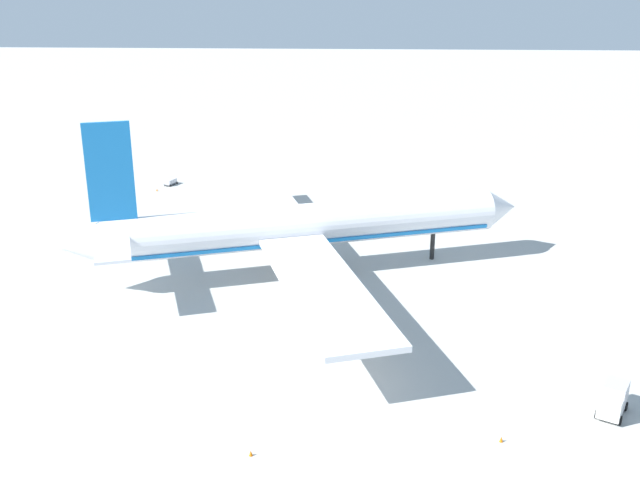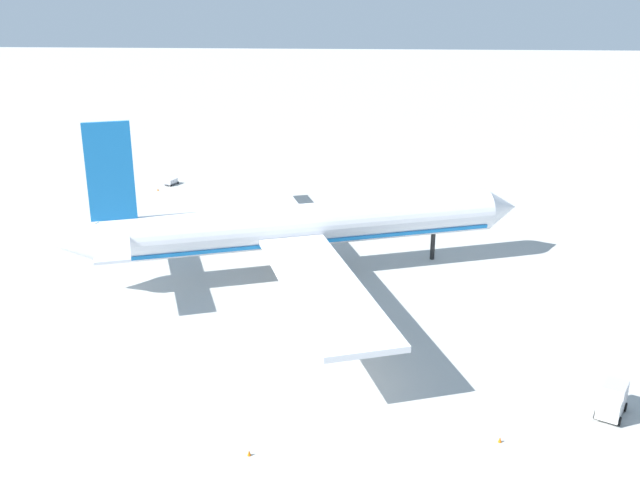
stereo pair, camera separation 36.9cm
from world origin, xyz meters
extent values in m
plane|color=#B2B2AD|center=(0.00, 0.00, 0.00)|extent=(600.00, 600.00, 0.00)
cylinder|color=white|center=(0.00, 0.00, 7.25)|extent=(55.43, 22.88, 6.07)
cone|color=white|center=(29.11, 9.29, 7.25)|extent=(6.44, 7.15, 5.95)
cone|color=white|center=(-29.69, -9.47, 7.25)|extent=(7.54, 7.34, 5.77)
cube|color=#1972BF|center=(-24.89, -7.94, 16.83)|extent=(5.87, 2.30, 13.08)
cube|color=white|center=(-27.17, -2.44, 8.47)|extent=(7.24, 10.90, 0.36)
cube|color=white|center=(-23.56, -13.74, 8.47)|extent=(7.24, 10.90, 0.36)
cube|color=white|center=(-8.74, 18.15, 6.34)|extent=(18.85, 34.96, 0.70)
cylinder|color=slate|center=(-6.25, 13.62, 3.92)|extent=(6.08, 5.49, 4.15)
cube|color=white|center=(3.38, -19.86, 6.34)|extent=(18.85, 34.96, 0.70)
cylinder|color=slate|center=(2.79, -14.72, 3.94)|extent=(5.79, 5.36, 4.11)
cylinder|color=black|center=(18.76, 5.98, 2.11)|extent=(0.70, 0.70, 4.22)
cylinder|color=black|center=(-4.21, 3.94, 2.11)|extent=(0.70, 0.70, 4.22)
cylinder|color=black|center=(-1.15, -5.65, 2.11)|extent=(0.70, 0.70, 4.22)
cube|color=#1972BF|center=(0.00, 0.00, 5.58)|extent=(53.20, 21.91, 0.50)
cube|color=white|center=(32.02, -36.77, 1.47)|extent=(2.56, 2.24, 2.03)
cube|color=#B2B2B7|center=(33.19, -34.62, 1.75)|extent=(3.25, 3.51, 2.60)
cube|color=black|center=(31.79, -37.19, 1.97)|extent=(1.64, 0.94, 0.89)
cylinder|color=black|center=(33.04, -37.17, 0.45)|extent=(0.69, 0.93, 0.90)
cylinder|color=black|center=(31.13, -36.13, 0.45)|extent=(0.69, 0.93, 0.90)
cylinder|color=black|center=(34.43, -34.62, 0.45)|extent=(0.69, 0.93, 0.90)
cylinder|color=black|center=(32.52, -33.58, 0.45)|extent=(0.69, 0.93, 0.90)
cube|color=gray|center=(-17.68, 48.22, 0.28)|extent=(1.90, 3.04, 0.15)
cylinder|color=#333338|center=(-18.00, 46.54, 0.28)|extent=(0.19, 0.60, 0.08)
cube|color=silver|center=(-17.68, 48.22, 0.77)|extent=(1.68, 2.57, 0.84)
cylinder|color=black|center=(-17.19, 47.04, 0.20)|extent=(0.19, 0.42, 0.40)
cylinder|color=black|center=(-18.57, 47.30, 0.20)|extent=(0.19, 0.42, 0.40)
cylinder|color=black|center=(-16.79, 49.15, 0.20)|extent=(0.19, 0.42, 0.40)
cylinder|color=black|center=(-18.16, 49.41, 0.20)|extent=(0.19, 0.42, 0.40)
cube|color=#595B60|center=(-30.30, 44.37, 0.28)|extent=(2.49, 3.29, 0.15)
cylinder|color=#333338|center=(-31.02, 42.73, 0.28)|extent=(0.32, 0.58, 0.08)
cube|color=silver|center=(-30.30, 44.37, 0.76)|extent=(2.16, 2.80, 0.82)
cylinder|color=black|center=(-30.12, 43.05, 0.20)|extent=(0.27, 0.41, 0.40)
cylinder|color=black|center=(-31.40, 43.62, 0.20)|extent=(0.27, 0.41, 0.40)
cylinder|color=black|center=(-29.20, 45.13, 0.20)|extent=(0.27, 0.41, 0.40)
cylinder|color=black|center=(-30.48, 45.69, 0.20)|extent=(0.27, 0.41, 0.40)
cone|color=orange|center=(-2.26, -43.80, 0.28)|extent=(0.36, 0.36, 0.55)
cone|color=orange|center=(-31.99, 39.81, 0.28)|extent=(0.36, 0.36, 0.55)
cone|color=orange|center=(20.98, -40.58, 0.28)|extent=(0.36, 0.36, 0.55)
camera|label=1|loc=(6.76, -101.36, 42.38)|focal=42.42mm
camera|label=2|loc=(7.13, -101.35, 42.38)|focal=42.42mm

